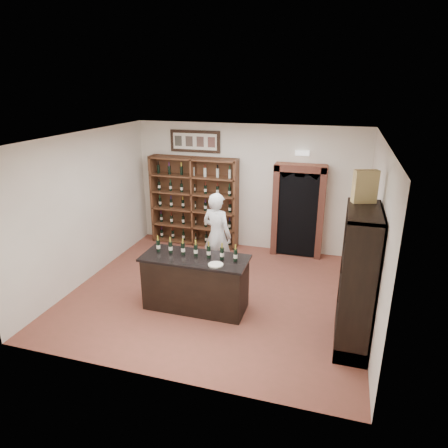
{
  "coord_description": "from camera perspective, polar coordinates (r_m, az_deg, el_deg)",
  "views": [
    {
      "loc": [
        2.1,
        -6.56,
        3.89
      ],
      "look_at": [
        0.06,
        0.3,
        1.33
      ],
      "focal_mm": 32.0,
      "sensor_mm": 36.0,
      "label": 1
    }
  ],
  "objects": [
    {
      "name": "counter_bottle_4",
      "position": [
        6.94,
        -2.19,
        -4.0
      ],
      "size": [
        0.07,
        0.07,
        0.3
      ],
      "color": "black",
      "rests_on": "tasting_counter"
    },
    {
      "name": "tasting_counter",
      "position": [
        7.24,
        -4.08,
        -8.39
      ],
      "size": [
        1.88,
        0.78,
        1.0
      ],
      "color": "black",
      "rests_on": "ground"
    },
    {
      "name": "framed_picture",
      "position": [
        9.74,
        -4.15,
        11.69
      ],
      "size": [
        1.25,
        0.04,
        0.52
      ],
      "primitive_type": "cube",
      "color": "black",
      "rests_on": "wall_back"
    },
    {
      "name": "plate",
      "position": [
        6.69,
        -1.19,
        -5.83
      ],
      "size": [
        0.25,
        0.25,
        0.02
      ],
      "primitive_type": "cylinder",
      "color": "silver",
      "rests_on": "tasting_counter"
    },
    {
      "name": "ceiling",
      "position": [
        6.95,
        -1.24,
        12.29
      ],
      "size": [
        5.5,
        5.5,
        0.0
      ],
      "primitive_type": "plane",
      "rotation": [
        3.14,
        0.0,
        0.0
      ],
      "color": "white",
      "rests_on": "wall_back"
    },
    {
      "name": "counter_bottle_2",
      "position": [
        7.1,
        -5.88,
        -3.54
      ],
      "size": [
        0.07,
        0.07,
        0.3
      ],
      "color": "black",
      "rests_on": "tasting_counter"
    },
    {
      "name": "arched_doorway",
      "position": [
        9.34,
        10.58,
        2.18
      ],
      "size": [
        1.17,
        0.35,
        2.17
      ],
      "color": "black",
      "rests_on": "ground"
    },
    {
      "name": "side_cabinet",
      "position": [
        6.48,
        18.44,
        -10.37
      ],
      "size": [
        0.48,
        1.2,
        2.2
      ],
      "color": "black",
      "rests_on": "ground"
    },
    {
      "name": "counter_bottle_6",
      "position": [
        6.81,
        1.65,
        -4.46
      ],
      "size": [
        0.07,
        0.07,
        0.3
      ],
      "color": "black",
      "rests_on": "tasting_counter"
    },
    {
      "name": "wine_crate",
      "position": [
        6.21,
        19.52,
        5.07
      ],
      "size": [
        0.37,
        0.25,
        0.49
      ],
      "primitive_type": "cube",
      "rotation": [
        0.0,
        0.0,
        0.34
      ],
      "color": "tan",
      "rests_on": "side_cabinet"
    },
    {
      "name": "emergency_light",
      "position": [
        9.14,
        11.14,
        9.91
      ],
      "size": [
        0.3,
        0.1,
        0.1
      ],
      "primitive_type": "cube",
      "color": "white",
      "rests_on": "wall_back"
    },
    {
      "name": "shopkeeper",
      "position": [
        8.22,
        -1.01,
        -1.62
      ],
      "size": [
        0.76,
        0.6,
        1.81
      ],
      "primitive_type": "imported",
      "rotation": [
        0.0,
        0.0,
        2.86
      ],
      "color": "white",
      "rests_on": "ground"
    },
    {
      "name": "wine_shelf",
      "position": [
        9.92,
        -4.22,
        3.26
      ],
      "size": [
        2.2,
        0.38,
        2.2
      ],
      "color": "#572E1D",
      "rests_on": "ground"
    },
    {
      "name": "floor",
      "position": [
        7.91,
        -1.08,
        -9.8
      ],
      "size": [
        5.5,
        5.5,
        0.0
      ],
      "primitive_type": "plane",
      "color": "brown",
      "rests_on": "ground"
    },
    {
      "name": "counter_bottle_0",
      "position": [
        7.28,
        -9.38,
        -3.09
      ],
      "size": [
        0.07,
        0.07,
        0.3
      ],
      "color": "black",
      "rests_on": "tasting_counter"
    },
    {
      "name": "wall_left",
      "position": [
        8.5,
        -19.12,
        2.22
      ],
      "size": [
        0.04,
        5.0,
        3.0
      ],
      "primitive_type": "cube",
      "color": "white",
      "rests_on": "ground"
    },
    {
      "name": "wall_right",
      "position": [
        7.01,
        20.8,
        -1.6
      ],
      "size": [
        0.04,
        5.0,
        3.0
      ],
      "primitive_type": "cube",
      "color": "white",
      "rests_on": "ground"
    },
    {
      "name": "counter_bottle_5",
      "position": [
        6.87,
        -0.29,
        -4.23
      ],
      "size": [
        0.07,
        0.07,
        0.3
      ],
      "color": "black",
      "rests_on": "tasting_counter"
    },
    {
      "name": "wall_back",
      "position": [
        9.6,
        3.38,
        5.21
      ],
      "size": [
        5.5,
        0.04,
        3.0
      ],
      "primitive_type": "cube",
      "color": "white",
      "rests_on": "ground"
    },
    {
      "name": "counter_bottle_3",
      "position": [
        7.01,
        -4.06,
        -3.77
      ],
      "size": [
        0.07,
        0.07,
        0.3
      ],
      "color": "black",
      "rests_on": "tasting_counter"
    },
    {
      "name": "counter_bottle_1",
      "position": [
        7.18,
        -7.65,
        -3.31
      ],
      "size": [
        0.07,
        0.07,
        0.3
      ],
      "color": "black",
      "rests_on": "tasting_counter"
    }
  ]
}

